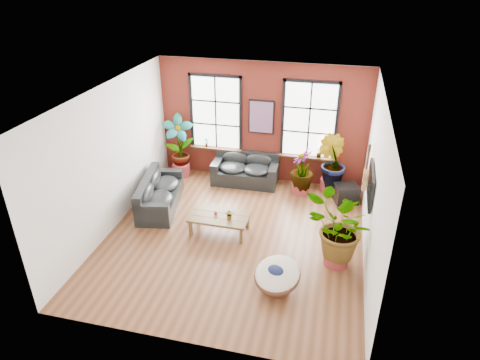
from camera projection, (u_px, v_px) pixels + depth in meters
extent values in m
cube|color=brown|center=(234.00, 238.00, 10.26)|extent=(6.00, 6.50, 0.02)
cube|color=white|center=(233.00, 94.00, 8.62)|extent=(6.00, 6.50, 0.02)
cube|color=#5A1B15|center=(262.00, 123.00, 12.25)|extent=(6.00, 0.02, 3.50)
cube|color=silver|center=(182.00, 263.00, 6.63)|extent=(6.00, 0.02, 3.50)
cube|color=silver|center=(110.00, 159.00, 10.07)|extent=(0.02, 6.50, 3.50)
cube|color=silver|center=(375.00, 187.00, 8.82)|extent=(0.02, 6.50, 3.50)
cube|color=white|center=(216.00, 113.00, 12.38)|extent=(1.40, 0.02, 2.10)
cube|color=black|center=(216.00, 148.00, 12.83)|extent=(1.60, 0.22, 0.06)
cube|color=white|center=(309.00, 121.00, 11.82)|extent=(1.40, 0.02, 2.10)
cube|color=black|center=(306.00, 157.00, 12.27)|extent=(1.60, 0.22, 0.06)
cube|color=black|center=(245.00, 176.00, 12.65)|extent=(1.93, 0.97, 0.43)
cube|color=black|center=(248.00, 158.00, 12.75)|extent=(1.91, 0.27, 0.44)
cube|color=black|center=(218.00, 163.00, 12.66)|extent=(0.25, 0.93, 0.23)
cube|color=black|center=(274.00, 169.00, 12.34)|extent=(0.25, 0.93, 0.23)
ellipsoid|color=black|center=(233.00, 167.00, 12.54)|extent=(0.82, 0.80, 0.25)
ellipsoid|color=black|center=(235.00, 158.00, 12.70)|extent=(0.81, 0.26, 0.43)
ellipsoid|color=black|center=(257.00, 169.00, 12.41)|extent=(0.82, 0.80, 0.25)
ellipsoid|color=black|center=(259.00, 161.00, 12.56)|extent=(0.81, 0.26, 0.43)
cube|color=black|center=(161.00, 200.00, 11.43)|extent=(1.26, 2.23, 0.41)
cube|color=black|center=(147.00, 186.00, 11.25)|extent=(0.60, 2.11, 0.42)
cube|color=black|center=(151.00, 208.00, 10.45)|extent=(0.91, 0.38, 0.22)
cube|color=black|center=(167.00, 174.00, 12.12)|extent=(0.91, 0.38, 0.22)
ellipsoid|color=black|center=(158.00, 199.00, 10.93)|extent=(0.90, 1.04, 0.24)
ellipsoid|color=black|center=(148.00, 194.00, 10.87)|extent=(0.40, 0.95, 0.40)
ellipsoid|color=black|center=(165.00, 184.00, 11.67)|extent=(0.90, 1.04, 0.24)
ellipsoid|color=black|center=(155.00, 179.00, 11.61)|extent=(0.40, 0.95, 0.40)
cube|color=brown|center=(219.00, 217.00, 10.28)|extent=(1.43, 0.83, 0.06)
cube|color=black|center=(218.00, 218.00, 10.15)|extent=(1.42, 0.02, 0.00)
cube|color=black|center=(221.00, 213.00, 10.38)|extent=(1.42, 0.02, 0.00)
cube|color=brown|center=(191.00, 228.00, 10.25)|extent=(0.07, 0.07, 0.39)
cube|color=brown|center=(241.00, 236.00, 9.97)|extent=(0.07, 0.07, 0.39)
cube|color=brown|center=(199.00, 214.00, 10.80)|extent=(0.07, 0.07, 0.39)
cube|color=brown|center=(248.00, 221.00, 10.53)|extent=(0.07, 0.07, 0.39)
cylinder|color=#BC2F44|center=(216.00, 212.00, 10.31)|extent=(0.08, 0.08, 0.09)
cylinder|color=#57301F|center=(277.00, 285.00, 8.60)|extent=(0.70, 0.70, 0.21)
torus|color=#57301F|center=(277.00, 276.00, 8.49)|extent=(1.22, 1.22, 0.42)
ellipsoid|color=white|center=(277.00, 273.00, 8.46)|extent=(1.19, 1.22, 0.57)
ellipsoid|color=#161F46|center=(276.00, 270.00, 8.38)|extent=(0.44, 0.40, 0.16)
cube|color=black|center=(261.00, 117.00, 12.10)|extent=(0.74, 0.04, 0.98)
cube|color=#0C7F8C|center=(261.00, 117.00, 12.07)|extent=(0.66, 0.02, 0.90)
cube|color=black|center=(371.00, 185.00, 9.13)|extent=(0.06, 1.25, 0.72)
cube|color=black|center=(369.00, 185.00, 9.14)|extent=(0.01, 1.15, 0.62)
cylinder|color=#B27F4C|center=(364.00, 183.00, 10.29)|extent=(0.09, 0.38, 0.38)
cylinder|color=#B27F4C|center=(366.00, 174.00, 10.17)|extent=(0.09, 0.30, 0.30)
cylinder|color=black|center=(364.00, 183.00, 10.29)|extent=(0.09, 0.11, 0.11)
cube|color=black|center=(368.00, 160.00, 10.00)|extent=(0.04, 0.05, 0.55)
cube|color=black|center=(370.00, 148.00, 9.85)|extent=(0.06, 0.06, 0.14)
cube|color=black|center=(346.00, 193.00, 11.64)|extent=(0.75, 0.69, 0.51)
cylinder|color=maroon|center=(181.00, 170.00, 13.07)|extent=(0.67, 0.67, 0.39)
cylinder|color=maroon|center=(329.00, 185.00, 12.20)|extent=(0.68, 0.68, 0.39)
cylinder|color=maroon|center=(336.00, 256.00, 9.29)|extent=(0.61, 0.61, 0.39)
cylinder|color=maroon|center=(300.00, 187.00, 12.14)|extent=(0.50, 0.50, 0.36)
imported|color=#144B1B|center=(179.00, 144.00, 12.72)|extent=(1.09, 0.92, 1.76)
imported|color=#144B1B|center=(331.00, 163.00, 11.85)|extent=(1.07, 1.04, 1.52)
imported|color=#144B1B|center=(339.00, 230.00, 8.95)|extent=(1.77, 1.74, 1.48)
imported|color=#144B1B|center=(302.00, 170.00, 11.88)|extent=(0.75, 0.75, 1.17)
imported|color=#144B1B|center=(230.00, 214.00, 10.10)|extent=(0.24, 0.21, 0.23)
imported|color=#144B1B|center=(206.00, 142.00, 12.81)|extent=(0.17, 0.17, 0.27)
imported|color=#144B1B|center=(319.00, 153.00, 12.12)|extent=(0.19, 0.19, 0.27)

